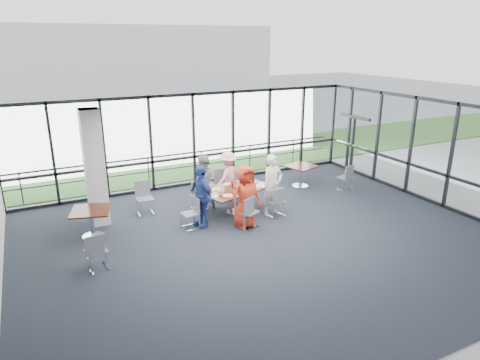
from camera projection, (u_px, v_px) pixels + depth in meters
name	position (u px, v px, depth m)	size (l,w,h in m)	color
floor	(266.00, 240.00, 10.97)	(12.00, 10.00, 0.02)	#20252E
ceiling	(268.00, 116.00, 9.97)	(12.00, 10.00, 0.04)	white
wall_front	(439.00, 277.00, 6.23)	(12.00, 0.10, 3.20)	silver
curtain_wall_back	(194.00, 140.00, 14.71)	(12.00, 0.10, 3.20)	white
curtain_wall_right	(437.00, 153.00, 13.03)	(0.10, 10.00, 3.20)	white
exit_door	(353.00, 145.00, 16.39)	(0.12, 1.60, 2.10)	black
structural_column	(95.00, 168.00, 11.47)	(0.50, 0.50, 3.20)	white
apron	(156.00, 153.00, 19.46)	(80.00, 70.00, 0.02)	slate
grass_strip	(169.00, 163.00, 17.75)	(80.00, 5.00, 0.01)	#345C25
hangar_main	(128.00, 61.00, 38.87)	(24.00, 10.00, 6.00)	silver
guard_rail	(189.00, 166.00, 15.56)	(0.06, 0.06, 12.00)	#2D2D33
main_table	(235.00, 192.00, 12.51)	(2.32, 1.70, 0.75)	#3E0F0E
side_table_left	(91.00, 214.00, 10.95)	(1.17, 1.17, 0.75)	#3E0F0E
side_table_right	(301.00, 169.00, 14.76)	(1.14, 1.14, 0.75)	#3E0F0E
diner_near_left	(246.00, 197.00, 11.47)	(0.85, 0.56, 1.75)	red
diner_near_right	(273.00, 185.00, 12.29)	(0.66, 0.48, 1.80)	silver
diner_far_left	(203.00, 183.00, 12.64)	(0.82, 0.51, 1.69)	gray
diner_far_right	(228.00, 176.00, 13.44)	(1.02, 0.53, 1.58)	pink
diner_end	(201.00, 196.00, 11.53)	(1.02, 0.56, 1.74)	navy
chair_main_nl	(248.00, 212.00, 11.54)	(0.44, 0.44, 0.91)	slate
chair_main_nr	(276.00, 202.00, 12.33)	(0.43, 0.43, 0.88)	slate
chair_main_fl	(199.00, 196.00, 12.85)	(0.40, 0.40, 0.81)	slate
chair_main_fr	(222.00, 186.00, 13.57)	(0.46, 0.46, 0.94)	slate
chair_main_end	(190.00, 214.00, 11.52)	(0.41, 0.41, 0.84)	slate
chair_spare_la	(96.00, 251.00, 9.45)	(0.43, 0.43, 0.88)	slate
chair_spare_lb	(145.00, 199.00, 12.44)	(0.47, 0.47, 0.95)	slate
chair_spare_r	(346.00, 178.00, 14.43)	(0.44, 0.44, 0.90)	slate
plate_nl	(228.00, 196.00, 11.89)	(0.28, 0.28, 0.01)	white
plate_nr	(261.00, 186.00, 12.64)	(0.27, 0.27, 0.01)	white
plate_fl	(216.00, 189.00, 12.41)	(0.25, 0.25, 0.01)	white
plate_fr	(240.00, 181.00, 13.07)	(0.27, 0.27, 0.01)	white
plate_end	(213.00, 196.00, 11.83)	(0.28, 0.28, 0.01)	white
tumbler_a	(236.00, 191.00, 12.04)	(0.07, 0.07, 0.13)	white
tumbler_b	(250.00, 185.00, 12.52)	(0.07, 0.07, 0.14)	white
tumbler_c	(232.00, 184.00, 12.65)	(0.06, 0.06, 0.13)	white
tumbler_d	(220.00, 194.00, 11.85)	(0.07, 0.07, 0.14)	white
menu_a	(244.00, 194.00, 12.04)	(0.29, 0.20, 0.00)	beige
menu_b	(262.00, 184.00, 12.85)	(0.33, 0.23, 0.00)	beige
menu_c	(227.00, 184.00, 12.86)	(0.30, 0.21, 0.00)	beige
condiment_caddy	(236.00, 188.00, 12.48)	(0.10, 0.07, 0.04)	black
ketchup_bottle	(232.00, 185.00, 12.50)	(0.06, 0.06, 0.18)	#B60400
green_bottle	(237.00, 184.00, 12.59)	(0.05, 0.05, 0.20)	#236C38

